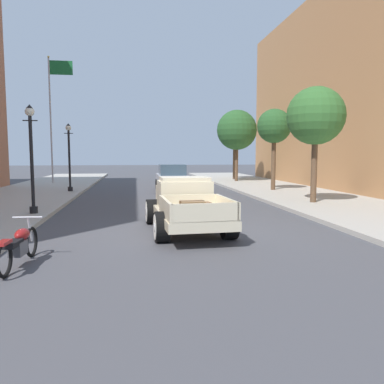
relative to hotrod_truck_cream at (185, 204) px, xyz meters
The scene contains 11 objects.
ground_plane 0.84m from the hotrod_truck_cream, 90.55° to the right, with size 140.00×140.00×0.00m, color #47474C.
hotrod_truck_cream is the anchor object (origin of this frame).
motorcycle_parked 5.08m from the hotrod_truck_cream, 138.65° to the right, with size 0.62×2.12×0.93m.
car_background_silver 11.99m from the hotrod_truck_cream, 86.48° to the left, with size 1.88×4.31×1.65m.
street_lamp_near 6.12m from the hotrod_truck_cream, 149.92° to the left, with size 0.50×0.32×3.85m.
street_lamp_far 12.58m from the hotrod_truck_cream, 114.61° to the left, with size 0.50×0.32×3.85m.
flagpole 20.21m from the hotrod_truck_cream, 111.96° to the left, with size 1.74×0.16×9.16m.
street_tree_nearest 8.34m from the hotrod_truck_cream, 35.45° to the left, with size 2.51×2.51×5.02m.
street_tree_second 12.72m from the hotrod_truck_cream, 57.47° to the left, with size 2.00×2.00×4.76m.
street_tree_third 19.49m from the hotrod_truck_cream, 70.39° to the left, with size 3.13×3.13×5.57m.
street_tree_farthest 21.87m from the hotrod_truck_cream, 71.36° to the left, with size 2.72×2.72×5.75m.
Camera 1 is at (-1.46, -10.96, 2.26)m, focal length 35.76 mm.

